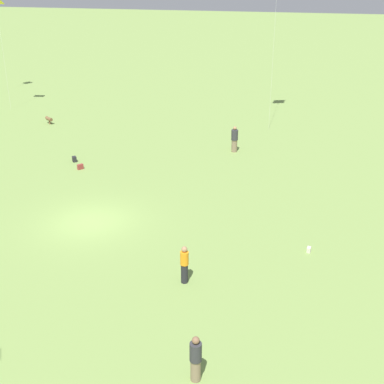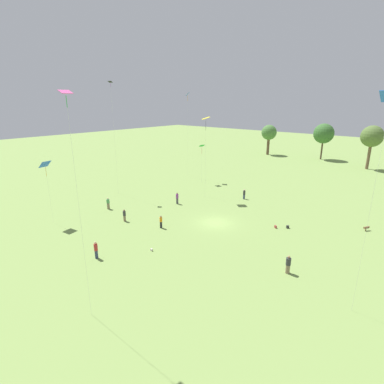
# 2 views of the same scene
# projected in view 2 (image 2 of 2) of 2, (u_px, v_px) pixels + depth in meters

# --- Properties ---
(ground_plane) EXTENTS (240.00, 240.00, 0.00)m
(ground_plane) POSITION_uv_depth(u_px,v_px,m) (216.00, 223.00, 39.42)
(ground_plane) COLOR #7A994C
(tree_0) EXTENTS (4.37, 4.37, 8.73)m
(tree_0) POSITION_uv_depth(u_px,v_px,m) (269.00, 133.00, 87.75)
(tree_0) COLOR brown
(tree_0) RESTS_ON ground_plane
(tree_1) EXTENTS (5.30, 5.30, 9.65)m
(tree_1) POSITION_uv_depth(u_px,v_px,m) (324.00, 134.00, 80.32)
(tree_1) COLOR brown
(tree_1) RESTS_ON ground_plane
(tree_2) EXTENTS (4.90, 4.90, 10.10)m
(tree_2) POSITION_uv_depth(u_px,v_px,m) (372.00, 137.00, 68.37)
(tree_2) COLOR brown
(tree_2) RESTS_ON ground_plane
(person_0) EXTENTS (0.57, 0.57, 1.82)m
(person_0) POSITION_uv_depth(u_px,v_px,m) (177.00, 198.00, 46.41)
(person_0) COLOR #4C4C51
(person_0) RESTS_ON ground_plane
(person_1) EXTENTS (0.45, 0.45, 1.84)m
(person_1) POSITION_uv_depth(u_px,v_px,m) (96.00, 250.00, 30.27)
(person_1) COLOR #333D5B
(person_1) RESTS_ON ground_plane
(person_2) EXTENTS (0.64, 0.64, 1.79)m
(person_2) POSITION_uv_depth(u_px,v_px,m) (288.00, 265.00, 27.65)
(person_2) COLOR #847056
(person_2) RESTS_ON ground_plane
(person_3) EXTENTS (0.53, 0.53, 1.65)m
(person_3) POSITION_uv_depth(u_px,v_px,m) (124.00, 215.00, 39.70)
(person_3) COLOR #847056
(person_3) RESTS_ON ground_plane
(person_4) EXTENTS (0.43, 0.43, 1.64)m
(person_4) POSITION_uv_depth(u_px,v_px,m) (244.00, 194.00, 48.75)
(person_4) COLOR #333D5B
(person_4) RESTS_ON ground_plane
(person_5) EXTENTS (0.62, 0.62, 1.73)m
(person_5) POSITION_uv_depth(u_px,v_px,m) (108.00, 203.00, 44.23)
(person_5) COLOR #847056
(person_5) RESTS_ON ground_plane
(person_6) EXTENTS (0.36, 0.36, 1.65)m
(person_6) POSITION_uv_depth(u_px,v_px,m) (161.00, 222.00, 37.58)
(person_6) COLOR #232328
(person_6) RESTS_ON ground_plane
(kite_0) EXTENTS (1.06, 1.13, 17.01)m
(kite_0) POSITION_uv_depth(u_px,v_px,m) (188.00, 99.00, 58.83)
(kite_0) COLOR blue
(kite_0) RESTS_ON ground_plane
(kite_1) EXTENTS (1.14, 1.19, 7.44)m
(kite_1) POSITION_uv_depth(u_px,v_px,m) (202.00, 147.00, 56.98)
(kite_1) COLOR green
(kite_1) RESTS_ON ground_plane
(kite_3) EXTENTS (0.72, 0.74, 16.01)m
(kite_3) POSITION_uv_depth(u_px,v_px,m) (68.00, 114.00, 18.19)
(kite_3) COLOR #E54C99
(kite_3) RESTS_ON ground_plane
(kite_4) EXTENTS (1.75, 1.74, 13.00)m
(kite_4) POSITION_uv_depth(u_px,v_px,m) (206.00, 120.00, 46.73)
(kite_4) COLOR yellow
(kite_4) RESTS_ON ground_plane
(kite_6) EXTENTS (0.82, 0.80, 18.34)m
(kite_6) POSITION_uv_depth(u_px,v_px,m) (111.00, 95.00, 47.10)
(kite_6) COLOR black
(kite_6) RESTS_ON ground_plane
(kite_8) EXTENTS (1.21, 1.44, 8.23)m
(kite_8) POSITION_uv_depth(u_px,v_px,m) (45.00, 165.00, 37.38)
(kite_8) COLOR blue
(kite_8) RESTS_ON ground_plane
(dog_0) EXTENTS (0.61, 0.77, 0.57)m
(dog_0) POSITION_uv_depth(u_px,v_px,m) (367.00, 228.00, 36.91)
(dog_0) COLOR brown
(dog_0) RESTS_ON ground_plane
(picnic_bag_0) EXTENTS (0.40, 0.37, 0.33)m
(picnic_bag_0) POSITION_uv_depth(u_px,v_px,m) (276.00, 227.00, 37.73)
(picnic_bag_0) COLOR #933833
(picnic_bag_0) RESTS_ON ground_plane
(picnic_bag_1) EXTENTS (0.28, 0.19, 0.24)m
(picnic_bag_1) POSITION_uv_depth(u_px,v_px,m) (152.00, 250.00, 31.99)
(picnic_bag_1) COLOR beige
(picnic_bag_1) RESTS_ON ground_plane
(picnic_bag_2) EXTENTS (0.40, 0.38, 0.35)m
(picnic_bag_2) POSITION_uv_depth(u_px,v_px,m) (288.00, 227.00, 37.67)
(picnic_bag_2) COLOR #262628
(picnic_bag_2) RESTS_ON ground_plane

